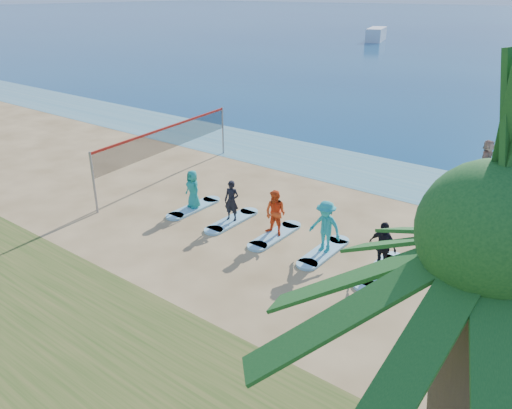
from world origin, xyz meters
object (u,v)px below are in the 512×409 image
Objects in this scene: surfboard_2 at (275,235)px; student_4 at (382,246)px; student_0 at (193,189)px; volleyball_net at (167,139)px; surfboard_0 at (194,208)px; surfboard_1 at (232,221)px; paddleboarder at (487,158)px; student_3 at (325,227)px; palm_tree at (490,237)px; student_2 at (275,213)px; surfboard_4 at (380,271)px; surfboard_3 at (324,252)px; student_1 at (232,201)px; boat_offshore_a at (376,41)px; paddleboard at (483,177)px.

surfboard_2 is 1.34× the size of student_4.
student_4 is at bearing 11.44° from student_0.
surfboard_0 is (3.36, -1.88, -1.86)m from volleyball_net.
surfboard_2 is at bearing -168.01° from student_4.
volleyball_net is at bearing 160.70° from surfboard_1.
student_3 is (-2.24, -10.78, -0.00)m from paddleboarder.
paddleboarder reaches higher than student_4.
surfboard_1 is at bearing 142.15° from palm_tree.
student_2 reaches higher than surfboard_4.
paddleboarder is 11.05m from surfboard_3.
surfboard_1 is at bearing 180.00° from surfboard_2.
student_1 reaches higher than surfboard_0.
student_2 is (29.12, -70.38, 0.92)m from boat_offshore_a.
student_2 reaches higher than surfboard_3.
student_4 is (4.02, 0.00, -0.01)m from student_2.
student_3 is (2.01, 0.00, 0.94)m from surfboard_2.
surfboard_3 is (-2.24, -10.78, -0.01)m from paddleboard.
student_0 reaches higher than paddleboard.
paddleboarder is 11.59m from student_2.
surfboard_1 is at bearing -178.17° from student_3.
surfboard_1 is 4.13m from student_3.
surfboard_3 is at bearing 0.00° from surfboard_2.
boat_offshore_a is at bearing 109.63° from surfboard_0.
student_0 is (-8.27, -10.78, -0.13)m from paddleboarder.
surfboard_0 is at bearing 178.18° from student_2.
surfboard_2 is 1.33× the size of student_2.
surfboard_1 is 0.83m from student_1.
volleyball_net is 5.04× the size of student_3.
student_1 is at bearing -86.09° from boat_offshore_a.
surfboard_3 is 2.19m from student_4.
volleyball_net is at bearing -89.55° from boat_offshore_a.
student_3 is (-2.24, -10.78, 0.92)m from paddleboard.
student_4 is (6.03, 0.00, 0.04)m from student_1.
student_1 is (-6.26, -10.78, -0.12)m from paddleboarder.
surfboard_2 is 2.22m from student_3.
paddleboard is (11.63, 8.90, -1.84)m from volleyball_net.
boat_offshore_a is 77.80m from surfboard_4.
student_4 is (11.40, -1.88, -1.00)m from volleyball_net.
palm_tree is 3.95× the size of student_3.
surfboard_3 is 1.23× the size of student_3.
boat_offshore_a is at bearing 127.20° from student_4.
surfboard_0 is 2.01m from surfboard_1.
volleyball_net is at bearing 165.70° from surfboard_2.
surfboard_4 is 1.34× the size of student_4.
student_2 is (4.02, 0.00, 0.87)m from surfboard_0.
surfboard_1 is 1.33× the size of student_2.
student_0 is 4.10m from surfboard_2.
student_1 is 0.94× the size of student_2.
surfboard_3 is at bearing -83.30° from boat_offshore_a.
student_3 reaches higher than surfboard_3.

